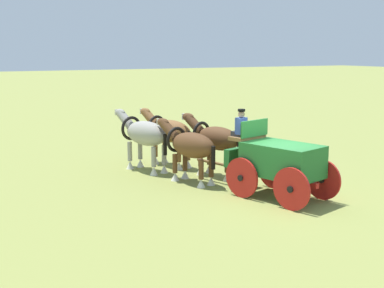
{
  "coord_description": "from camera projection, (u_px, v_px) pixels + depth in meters",
  "views": [
    {
      "loc": [
        -12.88,
        10.25,
        4.67
      ],
      "look_at": [
        4.15,
        0.99,
        1.2
      ],
      "focal_mm": 49.12,
      "sensor_mm": 36.0,
      "label": 1
    }
  ],
  "objects": [
    {
      "name": "ground_plane",
      "position": [
        281.0,
        198.0,
        16.78
      ],
      "size": [
        220.0,
        220.0,
        0.0
      ],
      "primitive_type": "plane",
      "color": "olive"
    },
    {
      "name": "show_wagon",
      "position": [
        278.0,
        161.0,
        16.67
      ],
      "size": [
        5.47,
        2.52,
        2.78
      ],
      "color": "#236B2D",
      "rests_on": "ground"
    },
    {
      "name": "draft_horse_rear_near",
      "position": [
        190.0,
        146.0,
        18.63
      ],
      "size": [
        2.91,
        1.38,
        2.18
      ],
      "color": "brown",
      "rests_on": "ground"
    },
    {
      "name": "draft_horse_rear_off",
      "position": [
        215.0,
        140.0,
        19.5
      ],
      "size": [
        2.94,
        1.36,
        2.26
      ],
      "color": "brown",
      "rests_on": "ground"
    },
    {
      "name": "draft_horse_lead_near",
      "position": [
        144.0,
        134.0,
        20.45
      ],
      "size": [
        3.1,
        1.47,
        2.31
      ],
      "color": "#9E998E",
      "rests_on": "ground"
    },
    {
      "name": "draft_horse_lead_off",
      "position": [
        169.0,
        132.0,
        21.35
      ],
      "size": [
        3.04,
        1.42,
        2.25
      ],
      "color": "brown",
      "rests_on": "ground"
    }
  ]
}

